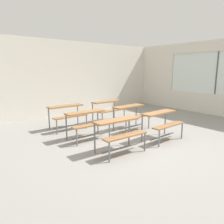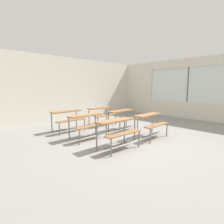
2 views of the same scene
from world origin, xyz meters
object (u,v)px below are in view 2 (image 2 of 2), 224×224
(desk_bench_r0c0, at_px, (118,127))
(desk_bench_r1c1, at_px, (123,115))
(desk_bench_r0c1, at_px, (151,120))
(desk_bench_r1c0, at_px, (88,121))
(desk_bench_r2c1, at_px, (102,112))
(desk_bench_r2c0, at_px, (68,116))

(desk_bench_r0c0, relative_size, desk_bench_r1c1, 0.99)
(desk_bench_r0c1, bearing_deg, desk_bench_r0c0, 176.42)
(desk_bench_r0c1, distance_m, desk_bench_r1c0, 1.97)
(desk_bench_r1c0, distance_m, desk_bench_r1c1, 1.54)
(desk_bench_r0c0, bearing_deg, desk_bench_r2c1, 59.64)
(desk_bench_r0c0, xyz_separation_m, desk_bench_r1c0, (-0.08, 1.23, 0.00))
(desk_bench_r0c1, bearing_deg, desk_bench_r2c1, 86.06)
(desk_bench_r0c1, relative_size, desk_bench_r2c1, 1.00)
(desk_bench_r2c0, bearing_deg, desk_bench_r0c0, -89.20)
(desk_bench_r0c0, relative_size, desk_bench_r1c0, 1.01)
(desk_bench_r0c1, xyz_separation_m, desk_bench_r1c1, (0.03, 1.22, 0.00))
(desk_bench_r1c0, xyz_separation_m, desk_bench_r1c1, (1.54, -0.04, 0.00))
(desk_bench_r0c1, relative_size, desk_bench_r2c0, 1.02)
(desk_bench_r0c0, relative_size, desk_bench_r2c0, 1.01)
(desk_bench_r0c0, height_order, desk_bench_r2c1, same)
(desk_bench_r0c0, xyz_separation_m, desk_bench_r1c1, (1.46, 1.19, 0.00))
(desk_bench_r0c1, bearing_deg, desk_bench_r1c1, 86.23)
(desk_bench_r0c0, height_order, desk_bench_r1c1, same)
(desk_bench_r0c0, distance_m, desk_bench_r2c0, 2.45)
(desk_bench_r0c1, xyz_separation_m, desk_bench_r2c0, (-1.50, 2.47, 0.00))
(desk_bench_r1c1, bearing_deg, desk_bench_r2c0, 138.35)
(desk_bench_r1c0, xyz_separation_m, desk_bench_r2c0, (0.01, 1.22, 0.00))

